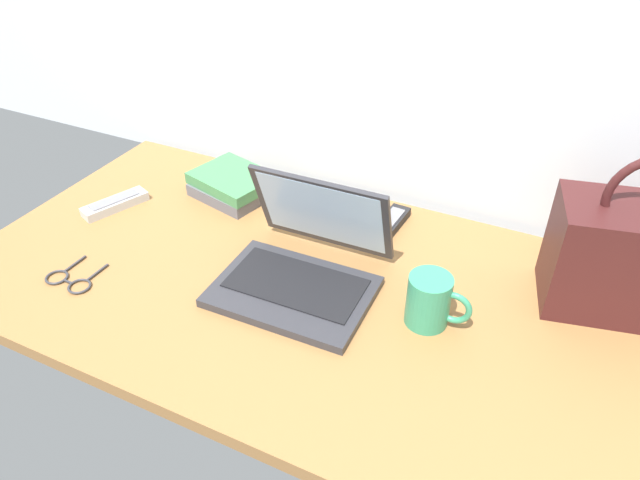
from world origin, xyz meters
TOP-DOWN VIEW (x-y plane):
  - desk at (0.00, 0.00)m, footprint 1.60×0.76m
  - laptop at (-0.08, 0.01)m, footprint 0.31×0.30m
  - coffee_mug at (0.19, 0.00)m, footprint 0.12×0.08m
  - remote_control_near at (0.01, 0.26)m, footprint 0.06×0.16m
  - remote_control_far at (-0.62, 0.05)m, footprint 0.10×0.17m
  - eyeglasses at (-0.51, -0.21)m, footprint 0.11×0.11m
  - handbag at (0.51, 0.21)m, footprint 0.33×0.22m
  - book_stack at (-0.39, 0.23)m, footprint 0.22×0.19m

SIDE VIEW (x-z plane):
  - desk at x=0.00m, z-range 0.00..0.03m
  - eyeglasses at x=-0.51m, z-range 0.03..0.04m
  - remote_control_near at x=0.01m, z-range 0.03..0.05m
  - remote_control_far at x=-0.62m, z-range 0.03..0.05m
  - book_stack at x=-0.39m, z-range 0.03..0.09m
  - laptop at x=-0.08m, z-range -0.03..0.18m
  - coffee_mug at x=0.19m, z-range 0.03..0.14m
  - handbag at x=0.51m, z-range -0.02..0.31m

